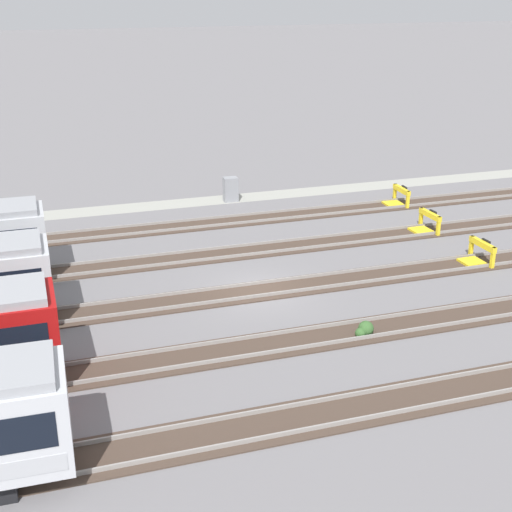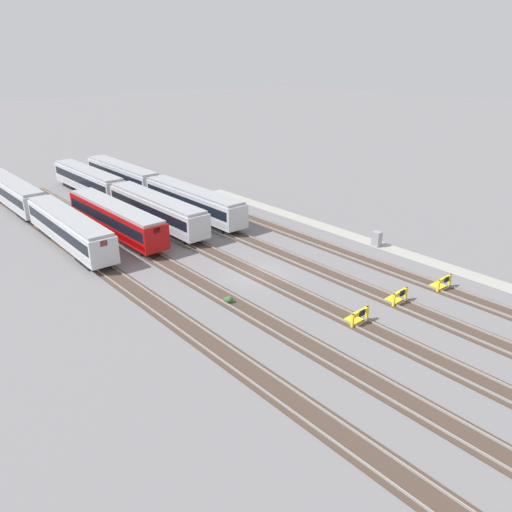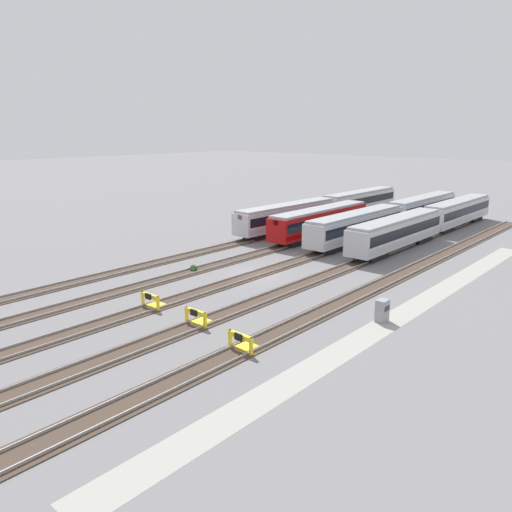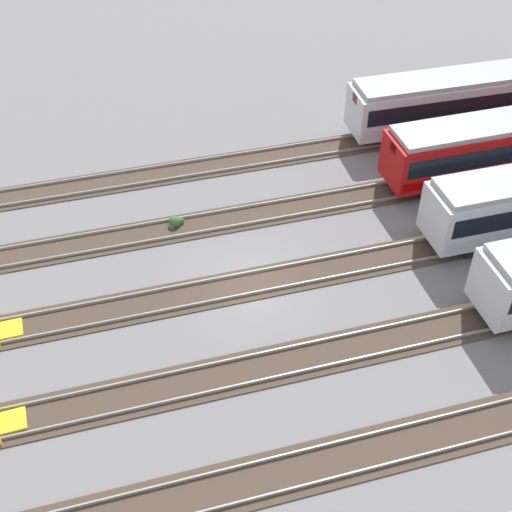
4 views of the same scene
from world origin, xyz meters
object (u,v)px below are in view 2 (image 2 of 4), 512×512
object	(u,v)px
subway_car_back_row_centre	(14,193)
electrical_cabinet	(377,239)
subway_car_front_row_leftmost	(116,219)
subway_car_front_row_left_inner	(156,210)
subway_car_front_row_right_inner	(69,229)
subway_car_back_row_leftmost	(89,180)
subway_car_front_row_rightmost	(193,202)
bumper_stop_nearest_track	(442,283)
bumper_stop_middle_track	(357,317)
subway_car_front_row_centre	(122,175)
weed_clump	(229,300)
bumper_stop_near_inner_track	(397,297)

from	to	relation	value
subway_car_back_row_centre	electrical_cabinet	world-z (taller)	subway_car_back_row_centre
subway_car_front_row_leftmost	subway_car_front_row_left_inner	bearing A→B (deg)	-90.00
subway_car_front_row_right_inner	subway_car_back_row_leftmost	distance (m)	21.68
subway_car_front_row_rightmost	electrical_cabinet	world-z (taller)	subway_car_front_row_rightmost
subway_car_back_row_centre	bumper_stop_nearest_track	distance (m)	53.98
subway_car_front_row_leftmost	electrical_cabinet	distance (m)	28.67
subway_car_front_row_right_inner	electrical_cabinet	bearing A→B (deg)	-130.14
subway_car_front_row_right_inner	electrical_cabinet	size ratio (longest dim) A/B	11.29
subway_car_back_row_leftmost	bumper_stop_nearest_track	bearing A→B (deg)	-168.30
subway_car_front_row_leftmost	subway_car_front_row_left_inner	xyz separation A→B (m)	(-0.00, -5.14, 0.00)
bumper_stop_middle_track	bumper_stop_nearest_track	bearing A→B (deg)	-95.54
subway_car_front_row_rightmost	subway_car_back_row_leftmost	world-z (taller)	same
subway_car_front_row_right_inner	bumper_stop_middle_track	xyz separation A→B (m)	(-29.92, -10.34, -1.53)
subway_car_front_row_left_inner	bumper_stop_nearest_track	xyz separation A→B (m)	(-30.92, -10.29, -1.53)
subway_car_front_row_leftmost	subway_car_back_row_centre	xyz separation A→B (m)	(18.92, 5.23, 0.00)
subway_car_front_row_right_inner	subway_car_back_row_leftmost	world-z (taller)	same
bumper_stop_nearest_track	electrical_cabinet	xyz separation A→B (m)	(10.01, -4.13, 0.29)
subway_car_front_row_left_inner	subway_car_back_row_leftmost	bearing A→B (deg)	0.16
subway_car_front_row_left_inner	subway_car_front_row_centre	size ratio (longest dim) A/B	1.00
subway_car_front_row_left_inner	weed_clump	xyz separation A→B (m)	(-20.95, 5.48, -1.80)
subway_car_front_row_centre	subway_car_back_row_centre	world-z (taller)	same
electrical_cabinet	subway_car_front_row_left_inner	bearing A→B (deg)	34.59
subway_car_front_row_rightmost	subway_car_back_row_centre	bearing A→B (deg)	39.45
subway_car_back_row_centre	bumper_stop_near_inner_track	bearing A→B (deg)	-162.40
subway_car_front_row_centre	bumper_stop_nearest_track	world-z (taller)	subway_car_front_row_centre
subway_car_front_row_leftmost	bumper_stop_middle_track	distance (m)	30.39
subway_car_front_row_centre	bumper_stop_nearest_track	bearing A→B (deg)	-174.10
subway_car_back_row_leftmost	bumper_stop_near_inner_track	xyz separation A→B (m)	(-49.00, -5.17, -1.53)
subway_car_front_row_rightmost	weed_clump	xyz separation A→B (m)	(-20.95, 10.67, -1.80)
subway_car_front_row_leftmost	weed_clump	xyz separation A→B (m)	(-20.95, 0.34, -1.80)
subway_car_front_row_rightmost	bumper_stop_near_inner_track	distance (m)	29.98
subway_car_front_row_right_inner	subway_car_back_row_centre	bearing A→B (deg)	0.00
bumper_stop_nearest_track	bumper_stop_middle_track	xyz separation A→B (m)	(1.00, 10.33, 0.00)
subway_car_front_row_left_inner	bumper_stop_nearest_track	distance (m)	32.63
subway_car_back_row_leftmost	subway_car_front_row_right_inner	bearing A→B (deg)	151.56
subway_car_back_row_centre	bumper_stop_nearest_track	size ratio (longest dim) A/B	8.98
subway_car_front_row_centre	subway_car_front_row_right_inner	bearing A→B (deg)	140.57
subway_car_front_row_rightmost	bumper_stop_near_inner_track	world-z (taller)	subway_car_front_row_rightmost
electrical_cabinet	weed_clump	bearing A→B (deg)	90.12
subway_car_front_row_left_inner	subway_car_front_row_rightmost	distance (m)	5.19
electrical_cabinet	subway_car_front_row_right_inner	bearing A→B (deg)	49.86
subway_car_back_row_leftmost	bumper_stop_nearest_track	xyz separation A→B (m)	(-49.98, -10.35, -1.53)
bumper_stop_middle_track	subway_car_front_row_rightmost	bearing A→B (deg)	-9.90
subway_car_front_row_right_inner	bumper_stop_near_inner_track	xyz separation A→B (m)	(-29.94, -15.50, -1.53)
subway_car_front_row_centre	subway_car_front_row_left_inner	bearing A→B (deg)	164.75
electrical_cabinet	bumper_stop_middle_track	bearing A→B (deg)	121.92
subway_car_front_row_centre	electrical_cabinet	world-z (taller)	subway_car_front_row_centre
subway_car_front_row_left_inner	subway_car_front_row_right_inner	world-z (taller)	same
subway_car_front_row_centre	electrical_cabinet	size ratio (longest dim) A/B	11.26
subway_car_front_row_right_inner	bumper_stop_nearest_track	bearing A→B (deg)	-146.24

